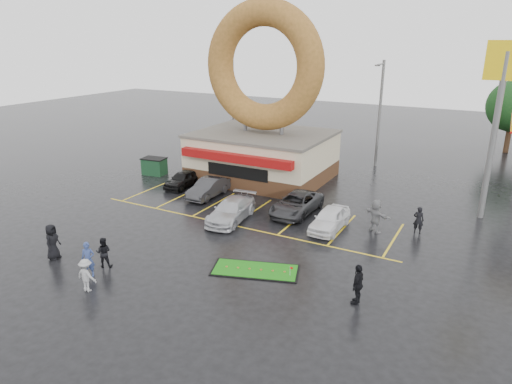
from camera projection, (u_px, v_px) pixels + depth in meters
The scene contains 19 objects.
ground at pixel (200, 247), 24.63m from camera, with size 120.00×120.00×0.00m, color black.
donut_shop at pixel (263, 123), 35.34m from camera, with size 10.20×8.70×13.50m.
shell_sign at pixel (500, 99), 26.34m from camera, with size 2.20×0.36×10.60m.
streetlight_left at pixel (233, 102), 44.19m from camera, with size 0.40×2.21×9.00m.
streetlight_mid at pixel (379, 111), 38.67m from camera, with size 0.40×2.21×9.00m.
car_black at pixel (183, 179), 34.35m from camera, with size 1.45×3.61×1.23m, color black.
car_dgrey at pixel (208, 188), 32.19m from camera, with size 1.38×3.96×1.30m, color #2A2A2D.
car_silver at pixel (231, 210), 28.01m from camera, with size 1.84×4.54×1.32m, color #B8B8BD.
car_grey at pixel (296, 204), 29.13m from camera, with size 2.16×4.69×1.30m, color #303033.
car_white at pixel (330, 219), 26.67m from camera, with size 1.55×3.86×1.31m, color white.
person_blue at pixel (88, 259), 21.37m from camera, with size 0.63×0.41×1.72m, color navy.
person_blackjkt at pixel (104, 252), 22.28m from camera, with size 0.74×0.58×1.53m, color black.
person_hoodie at pixel (86, 275), 20.11m from camera, with size 1.00×0.57×1.54m, color #959598.
person_bystander at pixel (52, 242), 23.06m from camera, with size 0.91×0.59×1.86m, color black.
person_cameraman at pixel (358, 284), 19.12m from camera, with size 1.06×0.44×1.82m, color black.
person_walker_near at pixel (376, 216), 26.24m from camera, with size 1.83×0.58×1.98m, color gray.
person_walker_far at pixel (418, 220), 26.12m from camera, with size 0.59×0.39×1.61m, color black.
dumpster at pixel (154, 167), 37.54m from camera, with size 1.80×1.20×1.30m, color #194225.
putting_green at pixel (255, 270), 22.09m from camera, with size 4.55×3.03×0.53m.
Camera 1 is at (13.39, -18.19, 10.71)m, focal length 32.00 mm.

